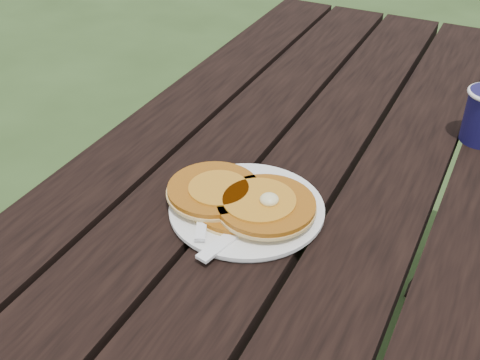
% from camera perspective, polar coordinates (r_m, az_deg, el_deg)
% --- Properties ---
extents(picnic_table, '(1.36, 1.80, 0.75)m').
position_cam_1_polar(picnic_table, '(1.25, 3.52, -15.42)').
color(picnic_table, black).
rests_on(picnic_table, ground).
extents(plate, '(0.30, 0.30, 0.01)m').
position_cam_1_polar(plate, '(0.93, 0.65, -2.78)').
color(plate, white).
rests_on(plate, picnic_table).
extents(pancake_stack, '(0.24, 0.15, 0.04)m').
position_cam_1_polar(pancake_stack, '(0.92, 0.10, -1.87)').
color(pancake_stack, '#A85D13').
rests_on(pancake_stack, plate).
extents(knife, '(0.06, 0.18, 0.00)m').
position_cam_1_polar(knife, '(0.89, 0.18, -4.55)').
color(knife, white).
rests_on(knife, plate).
extents(fork, '(0.10, 0.16, 0.01)m').
position_cam_1_polar(fork, '(0.90, -3.54, -3.43)').
color(fork, white).
rests_on(fork, plate).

